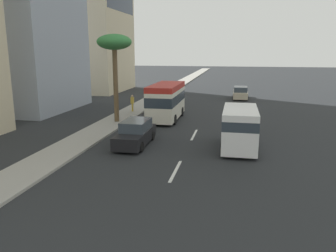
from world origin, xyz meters
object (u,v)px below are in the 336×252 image
(car_second, at_px, (135,133))
(minibus_third, at_px, (166,100))
(car_fourth, at_px, (240,93))
(palm_tree, at_px, (114,46))
(pedestrian_near_lamp, at_px, (132,102))
(van_lead, at_px, (240,126))

(car_second, relative_size, minibus_third, 0.69)
(car_fourth, relative_size, palm_tree, 0.65)
(palm_tree, bearing_deg, pedestrian_near_lamp, 1.59)
(car_second, bearing_deg, car_fourth, 163.54)
(van_lead, relative_size, car_second, 1.06)
(van_lead, distance_m, car_second, 6.71)
(minibus_third, bearing_deg, palm_tree, -58.84)
(pedestrian_near_lamp, bearing_deg, minibus_third, 141.22)
(minibus_third, distance_m, pedestrian_near_lamp, 4.79)
(palm_tree, bearing_deg, van_lead, -120.00)
(pedestrian_near_lamp, relative_size, palm_tree, 0.23)
(car_fourth, bearing_deg, car_second, 163.54)
(minibus_third, relative_size, palm_tree, 0.91)
(car_second, height_order, car_fourth, car_second)
(car_second, bearing_deg, palm_tree, -150.33)
(minibus_third, xyz_separation_m, car_fourth, (14.78, -6.61, -0.99))
(van_lead, height_order, car_fourth, van_lead)
(car_fourth, xyz_separation_m, palm_tree, (-17.10, 10.45, 5.69))
(car_second, distance_m, car_fourth, 24.33)
(van_lead, bearing_deg, car_second, 92.92)
(car_fourth, distance_m, palm_tree, 20.83)
(pedestrian_near_lamp, distance_m, palm_tree, 7.29)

